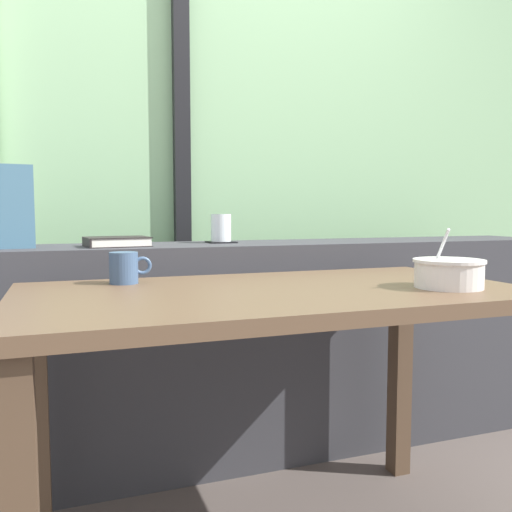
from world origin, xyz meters
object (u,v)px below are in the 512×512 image
ceramic_mug (125,268)px  breakfast_table (275,330)px  soup_bowl (449,274)px  juice_glass (221,229)px  coaster_square (221,242)px  closed_book (117,242)px

ceramic_mug → breakfast_table: bearing=-32.9°
breakfast_table → soup_bowl: (0.42, -0.14, 0.14)m
juice_glass → soup_bowl: 0.88m
breakfast_table → ceramic_mug: bearing=147.1°
ceramic_mug → coaster_square: bearing=47.7°
coaster_square → juice_glass: (0.00, 0.00, 0.05)m
breakfast_table → soup_bowl: size_ratio=7.10×
soup_bowl → ceramic_mug: (-0.77, 0.36, 0.01)m
closed_book → ceramic_mug: size_ratio=1.93×
breakfast_table → coaster_square: coaster_square is taller
coaster_square → closed_book: 0.39m
soup_bowl → ceramic_mug: 0.85m
juice_glass → closed_book: bearing=-168.6°
coaster_square → soup_bowl: size_ratio=0.56×
juice_glass → ceramic_mug: juice_glass is taller
coaster_square → juice_glass: bearing=0.0°
juice_glass → soup_bowl: size_ratio=0.57×
soup_bowl → breakfast_table: bearing=162.0°
juice_glass → closed_book: size_ratio=0.46×
juice_glass → ceramic_mug: (-0.40, -0.44, -0.09)m
closed_book → coaster_square: bearing=11.4°
soup_bowl → coaster_square: bearing=115.0°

